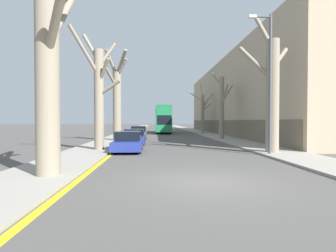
{
  "coord_description": "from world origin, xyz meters",
  "views": [
    {
      "loc": [
        -1.78,
        -8.75,
        2.08
      ],
      "look_at": [
        0.23,
        30.02,
        1.29
      ],
      "focal_mm": 28.0,
      "sensor_mm": 36.0,
      "label": 1
    }
  ],
  "objects_px": {
    "street_tree_left_0": "(50,64)",
    "street_tree_left_1": "(99,94)",
    "parked_car_1": "(134,137)",
    "lamp_post": "(269,77)",
    "street_tree_right_2": "(203,111)",
    "parked_car_2": "(139,133)",
    "street_tree_right_0": "(272,91)",
    "street_tree_right_1": "(222,105)",
    "parked_car_0": "(128,142)",
    "street_tree_left_2": "(117,100)",
    "double_decker_bus": "(163,118)"
  },
  "relations": [
    {
      "from": "street_tree_right_1",
      "to": "double_decker_bus",
      "type": "xyz_separation_m",
      "value": [
        -5.97,
        15.51,
        -1.24
      ]
    },
    {
      "from": "parked_car_2",
      "to": "lamp_post",
      "type": "height_order",
      "value": "lamp_post"
    },
    {
      "from": "street_tree_left_2",
      "to": "street_tree_right_2",
      "type": "xyz_separation_m",
      "value": [
        11.29,
        13.86,
        -0.54
      ]
    },
    {
      "from": "street_tree_right_1",
      "to": "lamp_post",
      "type": "xyz_separation_m",
      "value": [
        -0.65,
        -13.13,
        0.87
      ]
    },
    {
      "from": "double_decker_bus",
      "to": "parked_car_0",
      "type": "bearing_deg",
      "value": -96.98
    },
    {
      "from": "street_tree_right_2",
      "to": "parked_car_2",
      "type": "xyz_separation_m",
      "value": [
        -9.28,
        -11.15,
        -2.9
      ]
    },
    {
      "from": "street_tree_left_1",
      "to": "parked_car_2",
      "type": "xyz_separation_m",
      "value": [
        2.04,
        11.29,
        -3.22
      ]
    },
    {
      "from": "street_tree_left_2",
      "to": "parked_car_1",
      "type": "xyz_separation_m",
      "value": [
        2.01,
        -3.64,
        -3.5
      ]
    },
    {
      "from": "parked_car_1",
      "to": "double_decker_bus",
      "type": "bearing_deg",
      "value": 81.26
    },
    {
      "from": "street_tree_right_1",
      "to": "double_decker_bus",
      "type": "distance_m",
      "value": 16.67
    },
    {
      "from": "street_tree_right_0",
      "to": "double_decker_bus",
      "type": "xyz_separation_m",
      "value": [
        -5.94,
        27.71,
        -1.42
      ]
    },
    {
      "from": "street_tree_left_1",
      "to": "lamp_post",
      "type": "bearing_deg",
      "value": -15.15
    },
    {
      "from": "street_tree_right_1",
      "to": "parked_car_1",
      "type": "height_order",
      "value": "street_tree_right_1"
    },
    {
      "from": "parked_car_1",
      "to": "lamp_post",
      "type": "distance_m",
      "value": 12.24
    },
    {
      "from": "street_tree_left_0",
      "to": "street_tree_left_2",
      "type": "distance_m",
      "value": 17.04
    },
    {
      "from": "street_tree_right_0",
      "to": "street_tree_right_1",
      "type": "xyz_separation_m",
      "value": [
        0.04,
        12.19,
        -0.17
      ]
    },
    {
      "from": "street_tree_left_0",
      "to": "parked_car_2",
      "type": "xyz_separation_m",
      "value": [
        1.96,
        19.75,
        -3.42
      ]
    },
    {
      "from": "parked_car_0",
      "to": "parked_car_1",
      "type": "xyz_separation_m",
      "value": [
        -0.0,
        5.33,
        -0.01
      ]
    },
    {
      "from": "street_tree_left_0",
      "to": "street_tree_left_1",
      "type": "relative_size",
      "value": 1.11
    },
    {
      "from": "street_tree_left_0",
      "to": "parked_car_2",
      "type": "bearing_deg",
      "value": 84.32
    },
    {
      "from": "street_tree_right_1",
      "to": "parked_car_1",
      "type": "xyz_separation_m",
      "value": [
        -9.18,
        -5.33,
        -3.13
      ]
    },
    {
      "from": "street_tree_right_1",
      "to": "double_decker_bus",
      "type": "height_order",
      "value": "street_tree_right_1"
    },
    {
      "from": "parked_car_0",
      "to": "street_tree_left_0",
      "type": "bearing_deg",
      "value": -103.68
    },
    {
      "from": "street_tree_left_1",
      "to": "parked_car_1",
      "type": "bearing_deg",
      "value": 67.59
    },
    {
      "from": "street_tree_right_1",
      "to": "parked_car_1",
      "type": "distance_m",
      "value": 11.07
    },
    {
      "from": "lamp_post",
      "to": "parked_car_0",
      "type": "bearing_deg",
      "value": 163.87
    },
    {
      "from": "street_tree_right_0",
      "to": "parked_car_1",
      "type": "relative_size",
      "value": 2.2
    },
    {
      "from": "street_tree_right_0",
      "to": "street_tree_left_2",
      "type": "bearing_deg",
      "value": 136.72
    },
    {
      "from": "street_tree_left_1",
      "to": "street_tree_right_2",
      "type": "xyz_separation_m",
      "value": [
        11.31,
        22.44,
        -0.32
      ]
    },
    {
      "from": "street_tree_left_0",
      "to": "lamp_post",
      "type": "relative_size",
      "value": 1.08
    },
    {
      "from": "parked_car_2",
      "to": "double_decker_bus",
      "type": "bearing_deg",
      "value": 77.53
    },
    {
      "from": "parked_car_0",
      "to": "parked_car_1",
      "type": "distance_m",
      "value": 5.33
    },
    {
      "from": "street_tree_right_0",
      "to": "lamp_post",
      "type": "height_order",
      "value": "street_tree_right_0"
    },
    {
      "from": "street_tree_left_1",
      "to": "street_tree_right_2",
      "type": "relative_size",
      "value": 1.0
    },
    {
      "from": "street_tree_left_1",
      "to": "double_decker_bus",
      "type": "height_order",
      "value": "street_tree_left_1"
    },
    {
      "from": "street_tree_right_0",
      "to": "parked_car_0",
      "type": "xyz_separation_m",
      "value": [
        -9.14,
        1.53,
        -3.3
      ]
    },
    {
      "from": "street_tree_left_1",
      "to": "parked_car_0",
      "type": "height_order",
      "value": "street_tree_left_1"
    },
    {
      "from": "street_tree_left_0",
      "to": "lamp_post",
      "type": "height_order",
      "value": "street_tree_left_0"
    },
    {
      "from": "street_tree_left_0",
      "to": "street_tree_left_1",
      "type": "height_order",
      "value": "street_tree_left_0"
    },
    {
      "from": "street_tree_left_2",
      "to": "street_tree_right_0",
      "type": "distance_m",
      "value": 15.32
    },
    {
      "from": "street_tree_left_0",
      "to": "street_tree_right_1",
      "type": "height_order",
      "value": "street_tree_left_0"
    },
    {
      "from": "parked_car_1",
      "to": "lamp_post",
      "type": "height_order",
      "value": "lamp_post"
    },
    {
      "from": "street_tree_right_2",
      "to": "parked_car_1",
      "type": "height_order",
      "value": "street_tree_right_2"
    },
    {
      "from": "street_tree_right_1",
      "to": "double_decker_bus",
      "type": "bearing_deg",
      "value": 111.06
    },
    {
      "from": "parked_car_0",
      "to": "parked_car_2",
      "type": "distance_m",
      "value": 11.69
    },
    {
      "from": "street_tree_left_1",
      "to": "double_decker_bus",
      "type": "distance_m",
      "value": 26.35
    },
    {
      "from": "street_tree_left_2",
      "to": "street_tree_right_1",
      "type": "distance_m",
      "value": 11.33
    },
    {
      "from": "street_tree_right_2",
      "to": "parked_car_2",
      "type": "distance_m",
      "value": 14.79
    },
    {
      "from": "street_tree_left_0",
      "to": "parked_car_1",
      "type": "distance_m",
      "value": 13.98
    },
    {
      "from": "street_tree_right_2",
      "to": "lamp_post",
      "type": "distance_m",
      "value": 25.34
    }
  ]
}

